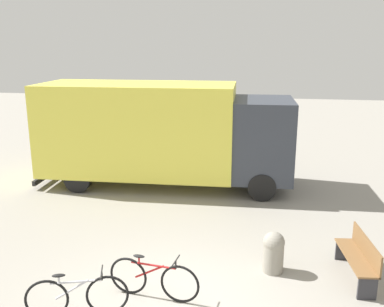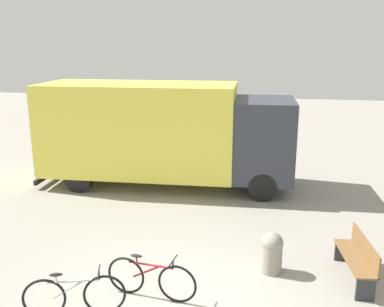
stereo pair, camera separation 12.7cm
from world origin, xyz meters
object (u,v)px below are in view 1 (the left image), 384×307
Objects in this scene: bicycle_near at (77,296)px; bollard_near_bench at (273,251)px; delivery_truck at (162,131)px; bicycle_middle at (153,279)px; park_bench at (359,256)px.

bicycle_near is 1.94× the size of bollard_near_bench.
delivery_truck is 4.89× the size of bicycle_near.
delivery_truck reaches higher than bicycle_middle.
bicycle_middle is at bearing -80.11° from delivery_truck.
bicycle_near is at bearing -147.92° from bollard_near_bench.
delivery_truck is 9.47× the size of bollard_near_bench.
park_bench is at bearing 0.27° from bollard_near_bench.
park_bench is 0.94× the size of bicycle_middle.
park_bench is 4.01m from bicycle_middle.
delivery_truck is at bearing 108.75° from bicycle_middle.
park_bench is at bearing -46.57° from delivery_truck.
park_bench reaches higher than bicycle_middle.
bicycle_middle is at bearing 16.07° from bicycle_near.
bicycle_middle is 2.51m from bollard_near_bench.
bicycle_middle is at bearing -148.62° from bollard_near_bench.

